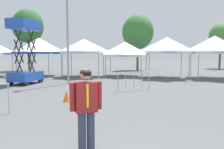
{
  "coord_description": "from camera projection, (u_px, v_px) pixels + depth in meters",
  "views": [
    {
      "loc": [
        0.72,
        -2.94,
        2.07
      ],
      "look_at": [
        -0.11,
        5.28,
        1.3
      ],
      "focal_mm": 35.29,
      "sensor_mm": 36.0,
      "label": 1
    }
  ],
  "objects": [
    {
      "name": "canopy_tent_right_of_center",
      "position": [
        39.0,
        46.0,
        20.66
      ],
      "size": [
        3.62,
        3.62,
        3.6
      ],
      "color": "#9E9EA3",
      "rests_on": "ground"
    },
    {
      "name": "canopy_tent_far_left",
      "position": [
        84.0,
        46.0,
        19.98
      ],
      "size": [
        3.41,
        3.41,
        3.44
      ],
      "color": "#9E9EA3",
      "rests_on": "ground"
    },
    {
      "name": "canopy_tent_center",
      "position": [
        125.0,
        49.0,
        20.55
      ],
      "size": [
        3.37,
        3.37,
        3.22
      ],
      "color": "#9E9EA3",
      "rests_on": "ground"
    },
    {
      "name": "canopy_tent_behind_right",
      "position": [
        167.0,
        45.0,
        18.94
      ],
      "size": [
        3.48,
        3.48,
        3.53
      ],
      "color": "#9E9EA3",
      "rests_on": "ground"
    },
    {
      "name": "canopy_tent_left_of_center",
      "position": [
        215.0,
        45.0,
        18.56
      ],
      "size": [
        3.58,
        3.58,
        3.63
      ],
      "color": "#9E9EA3",
      "rests_on": "ground"
    },
    {
      "name": "scissor_lift",
      "position": [
        26.0,
        65.0,
        15.24
      ],
      "size": [
        1.66,
        2.45,
        4.38
      ],
      "color": "black",
      "rests_on": "ground"
    },
    {
      "name": "person_foreground",
      "position": [
        86.0,
        106.0,
        4.37
      ],
      "size": [
        0.6,
        0.4,
        1.78
      ],
      "color": "#33384C",
      "rests_on": "ground"
    },
    {
      "name": "light_pole_near_lift",
      "position": [
        67.0,
        10.0,
        14.9
      ],
      "size": [
        0.36,
        0.36,
        9.01
      ],
      "color": "#9E9EA3",
      "rests_on": "ground"
    },
    {
      "name": "tree_behind_tents_right",
      "position": [
        138.0,
        32.0,
        27.69
      ],
      "size": [
        3.93,
        3.93,
        7.01
      ],
      "color": "brown",
      "rests_on": "ground"
    },
    {
      "name": "tree_behind_tents_center",
      "position": [
        28.0,
        26.0,
        27.1
      ],
      "size": [
        3.75,
        3.75,
        7.57
      ],
      "color": "brown",
      "rests_on": "ground"
    },
    {
      "name": "tree_behind_tents_left",
      "position": [
        221.0,
        36.0,
        31.29
      ],
      "size": [
        3.21,
        3.21,
        6.44
      ],
      "color": "brown",
      "rests_on": "ground"
    },
    {
      "name": "crowd_barrier_near_person",
      "position": [
        134.0,
        77.0,
        12.41
      ],
      "size": [
        1.87,
        1.04,
        1.08
      ],
      "color": "#B7BABF",
      "rests_on": "ground"
    },
    {
      "name": "traffic_cone_lot_center",
      "position": [
        67.0,
        96.0,
        9.59
      ],
      "size": [
        0.32,
        0.32,
        0.5
      ],
      "primitive_type": "cone",
      "color": "orange",
      "rests_on": "ground"
    }
  ]
}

